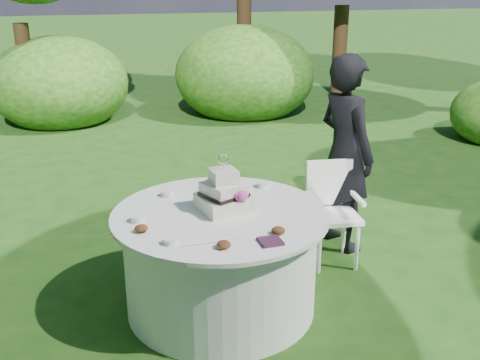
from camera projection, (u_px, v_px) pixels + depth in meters
name	position (u px, v px, depth m)	size (l,w,h in m)	color
ground	(221.00, 306.00, 4.27)	(80.00, 80.00, 0.00)	#153C10
napkins	(271.00, 241.00, 3.55)	(0.14, 0.14, 0.02)	#431D38
feather_plume	(210.00, 240.00, 3.57)	(0.48, 0.07, 0.01)	white
guest	(345.00, 154.00, 4.98)	(0.64, 0.42, 1.77)	black
table	(221.00, 260.00, 4.14)	(1.56, 1.56, 0.77)	white
cake	(224.00, 195.00, 4.02)	(0.39, 0.39, 0.43)	silver
chair	(331.00, 204.00, 4.83)	(0.47, 0.46, 0.88)	white
votives	(188.00, 207.00, 4.05)	(1.15, 0.94, 0.04)	white
petal_cups	(214.00, 234.00, 3.61)	(0.94, 0.49, 0.05)	#562D16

